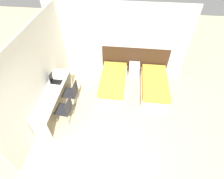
# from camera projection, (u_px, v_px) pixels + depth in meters

# --- Properties ---
(ground_plane) EXTENTS (20.00, 20.00, 0.00)m
(ground_plane) POSITION_uv_depth(u_px,v_px,m) (103.00, 162.00, 4.62)
(ground_plane) COLOR beige
(wall_back) EXTENTS (5.14, 0.05, 2.70)m
(wall_back) POSITION_uv_depth(u_px,v_px,m) (117.00, 40.00, 6.41)
(wall_back) COLOR silver
(wall_back) RESTS_ON ground_plane
(wall_left) EXTENTS (0.05, 4.93, 2.70)m
(wall_left) POSITION_uv_depth(u_px,v_px,m) (41.00, 70.00, 5.19)
(wall_left) COLOR silver
(wall_left) RESTS_ON ground_plane
(headboard_panel) EXTENTS (2.60, 0.03, 1.07)m
(headboard_panel) POSITION_uv_depth(u_px,v_px,m) (135.00, 60.00, 6.91)
(headboard_panel) COLOR #382316
(headboard_panel) RESTS_ON ground_plane
(bed_near_window) EXTENTS (0.97, 1.94, 0.42)m
(bed_near_window) POSITION_uv_depth(u_px,v_px,m) (113.00, 82.00, 6.51)
(bed_near_window) COLOR beige
(bed_near_window) RESTS_ON ground_plane
(bed_near_door) EXTENTS (0.97, 1.94, 0.42)m
(bed_near_door) POSITION_uv_depth(u_px,v_px,m) (154.00, 85.00, 6.39)
(bed_near_door) COLOR beige
(bed_near_door) RESTS_ON ground_plane
(nightstand) EXTENTS (0.42, 0.38, 0.50)m
(nightstand) POSITION_uv_depth(u_px,v_px,m) (134.00, 69.00, 6.96)
(nightstand) COLOR beige
(nightstand) RESTS_ON ground_plane
(radiator) EXTENTS (0.86, 0.12, 0.58)m
(radiator) POSITION_uv_depth(u_px,v_px,m) (85.00, 63.00, 7.19)
(radiator) COLOR silver
(radiator) RESTS_ON ground_plane
(desk) EXTENTS (0.53, 2.25, 0.78)m
(desk) POSITION_uv_depth(u_px,v_px,m) (53.00, 96.00, 5.45)
(desk) COLOR beige
(desk) RESTS_ON ground_plane
(chair_near_laptop) EXTENTS (0.46, 0.46, 0.86)m
(chair_near_laptop) POSITION_uv_depth(u_px,v_px,m) (72.00, 92.00, 5.76)
(chair_near_laptop) COLOR #232328
(chair_near_laptop) RESTS_ON ground_plane
(chair_near_notebook) EXTENTS (0.48, 0.48, 0.86)m
(chair_near_notebook) POSITION_uv_depth(u_px,v_px,m) (65.00, 109.00, 5.26)
(chair_near_notebook) COLOR #232328
(chair_near_notebook) RESTS_ON ground_plane
(laptop) EXTENTS (0.34, 0.23, 0.34)m
(laptop) POSITION_uv_depth(u_px,v_px,m) (55.00, 80.00, 5.60)
(laptop) COLOR black
(laptop) RESTS_ON desk
(open_notebook) EXTENTS (0.37, 0.25, 0.02)m
(open_notebook) POSITION_uv_depth(u_px,v_px,m) (46.00, 100.00, 5.08)
(open_notebook) COLOR #B21E1E
(open_notebook) RESTS_ON desk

